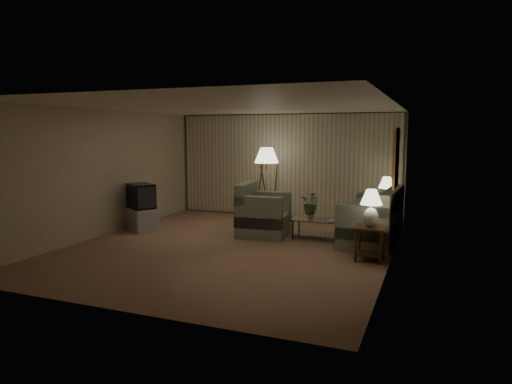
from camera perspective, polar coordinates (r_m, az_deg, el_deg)
ground at (r=9.02m, az=-3.04°, el=-6.77°), size 7.00×7.00×0.00m
room_shell at (r=10.14m, az=0.56°, el=4.81°), size 6.04×7.02×2.72m
sofa at (r=9.51m, az=14.24°, el=-3.56°), size 2.08×1.22×0.87m
armchair at (r=9.86m, az=0.96°, el=-2.88°), size 1.25×1.21×0.90m
side_table_near at (r=8.18m, az=14.07°, el=-5.52°), size 0.52×0.52×0.60m
side_table_far at (r=10.72m, az=15.89°, el=-2.55°), size 0.55×0.46×0.60m
table_lamp_near at (r=8.08m, az=14.19°, el=-1.54°), size 0.38×0.38×0.65m
table_lamp_far at (r=10.64m, az=16.00°, el=0.45°), size 0.37×0.37×0.63m
coffee_table at (r=9.63m, az=7.74°, el=-4.22°), size 1.09×0.59×0.41m
tv_cabinet at (r=10.76m, az=-14.09°, el=-3.29°), size 1.29×1.27×0.50m
crt_tv at (r=10.68m, az=-14.18°, el=-0.49°), size 1.08×1.07×0.56m
floor_lamp at (r=11.28m, az=1.32°, el=1.10°), size 0.60×0.60×1.85m
ottoman at (r=11.19m, az=-0.31°, el=-2.87°), size 0.81×0.81×0.42m
vase at (r=9.63m, az=6.89°, el=-2.91°), size 0.18×0.18×0.15m
flowers at (r=9.58m, az=6.92°, el=-1.06°), size 0.53×0.49×0.48m
book at (r=9.45m, az=9.08°, el=-3.56°), size 0.22×0.28×0.02m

